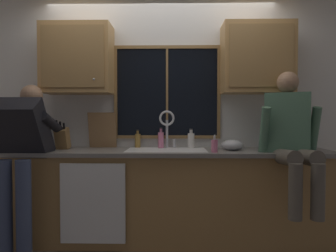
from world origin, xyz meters
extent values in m
cube|color=silver|center=(0.00, 0.06, 1.27)|extent=(5.78, 0.12, 2.55)
cube|color=black|center=(0.07, -0.01, 1.52)|extent=(1.10, 0.02, 0.95)
cube|color=olive|center=(0.07, -0.02, 2.02)|extent=(1.17, 0.02, 0.04)
cube|color=olive|center=(0.07, -0.02, 1.03)|extent=(1.17, 0.02, 0.04)
cube|color=olive|center=(-0.49, -0.02, 1.52)|extent=(0.03, 0.02, 0.95)
cube|color=olive|center=(0.64, -0.02, 1.52)|extent=(0.03, 0.02, 0.95)
cube|color=olive|center=(0.07, -0.02, 1.52)|extent=(0.02, 0.02, 0.95)
cube|color=#A07744|center=(0.00, -0.29, 0.44)|extent=(3.38, 0.58, 0.88)
cube|color=slate|center=(0.00, -0.31, 0.90)|extent=(3.44, 0.62, 0.04)
cube|color=white|center=(-0.60, -0.61, 0.46)|extent=(0.60, 0.02, 0.74)
cube|color=#B2844C|center=(-0.87, -0.17, 1.86)|extent=(0.72, 0.33, 0.72)
cube|color=#9D7443|center=(-0.87, -0.34, 1.86)|extent=(0.64, 0.01, 0.62)
sphere|color=#B2B2B7|center=(-0.65, -0.34, 1.63)|extent=(0.02, 0.02, 0.02)
cube|color=#B2844C|center=(1.01, -0.17, 1.86)|extent=(0.72, 0.33, 0.72)
cube|color=#9D7443|center=(1.01, -0.34, 1.86)|extent=(0.64, 0.01, 0.62)
sphere|color=#B2B2B7|center=(1.23, -0.34, 1.63)|extent=(0.02, 0.02, 0.02)
cube|color=silver|center=(0.07, -0.30, 0.91)|extent=(0.80, 0.46, 0.02)
cube|color=beige|center=(-0.13, -0.30, 0.81)|extent=(0.36, 0.42, 0.20)
cube|color=beige|center=(0.27, -0.30, 0.81)|extent=(0.36, 0.42, 0.20)
cube|color=silver|center=(0.07, -0.30, 0.81)|extent=(0.04, 0.42, 0.20)
cylinder|color=silver|center=(0.07, -0.08, 1.07)|extent=(0.03, 0.03, 0.30)
torus|color=silver|center=(0.07, -0.14, 1.24)|extent=(0.16, 0.02, 0.16)
cylinder|color=silver|center=(0.15, -0.08, 0.97)|extent=(0.03, 0.03, 0.09)
cylinder|color=#384260|center=(-1.33, -0.76, 0.44)|extent=(0.13, 0.13, 0.88)
cylinder|color=#384260|center=(-1.16, -0.76, 0.44)|extent=(0.13, 0.13, 0.88)
cube|color=black|center=(-1.25, -0.61, 1.13)|extent=(0.44, 0.49, 0.61)
sphere|color=#A57A5B|center=(-1.25, -0.40, 1.46)|extent=(0.21, 0.21, 0.21)
cylinder|color=black|center=(-1.47, -0.43, 1.18)|extent=(0.09, 0.52, 0.26)
cylinder|color=black|center=(-1.03, -0.43, 1.18)|extent=(0.09, 0.52, 0.26)
cylinder|color=#595147|center=(1.13, -0.69, 0.90)|extent=(0.14, 0.43, 0.16)
cylinder|color=#595147|center=(1.31, -0.69, 0.90)|extent=(0.14, 0.43, 0.16)
cylinder|color=#595147|center=(1.13, -0.91, 0.65)|extent=(0.11, 0.11, 0.46)
cylinder|color=#595147|center=(1.31, -0.91, 0.65)|extent=(0.11, 0.11, 0.46)
cube|color=#4C7259|center=(1.22, -0.47, 1.20)|extent=(0.45, 0.34, 0.56)
sphere|color=#A57A5B|center=(1.22, -0.47, 1.58)|extent=(0.20, 0.20, 0.20)
cylinder|color=#4C7259|center=(0.99, -0.52, 1.12)|extent=(0.08, 0.20, 0.47)
cylinder|color=#4C7259|center=(1.45, -0.52, 1.12)|extent=(0.08, 0.20, 0.47)
cube|color=olive|center=(-1.00, -0.25, 1.02)|extent=(0.12, 0.18, 0.25)
cylinder|color=black|center=(-1.04, -0.31, 1.18)|extent=(0.02, 0.05, 0.09)
cylinder|color=black|center=(-1.00, -0.31, 1.17)|extent=(0.02, 0.04, 0.08)
cylinder|color=black|center=(-0.97, -0.31, 1.16)|extent=(0.02, 0.04, 0.06)
cube|color=#997047|center=(-0.63, -0.09, 1.11)|extent=(0.29, 0.10, 0.38)
ellipsoid|color=#B7B7BC|center=(0.74, -0.29, 0.97)|extent=(0.22, 0.22, 0.11)
cylinder|color=pink|center=(0.53, -0.49, 0.98)|extent=(0.06, 0.06, 0.12)
cylinder|color=silver|center=(0.53, -0.49, 1.06)|extent=(0.02, 0.02, 0.04)
cylinder|color=silver|center=(0.53, -0.51, 1.08)|extent=(0.01, 0.04, 0.01)
cylinder|color=olive|center=(-0.25, -0.08, 0.99)|extent=(0.06, 0.06, 0.15)
cylinder|color=brown|center=(-0.25, -0.08, 1.09)|extent=(0.03, 0.03, 0.04)
cylinder|color=black|center=(-0.25, -0.08, 1.11)|extent=(0.03, 0.03, 0.01)
cylinder|color=pink|center=(0.01, -0.12, 1.00)|extent=(0.06, 0.06, 0.17)
cylinder|color=#AD5B7A|center=(0.01, -0.12, 1.11)|extent=(0.03, 0.03, 0.04)
cylinder|color=black|center=(0.01, -0.12, 1.13)|extent=(0.03, 0.03, 0.01)
cylinder|color=silver|center=(0.33, -0.13, 1.00)|extent=(0.07, 0.07, 0.16)
cylinder|color=#B3AFA7|center=(0.33, -0.13, 1.10)|extent=(0.03, 0.03, 0.04)
cylinder|color=black|center=(0.33, -0.13, 1.12)|extent=(0.04, 0.04, 0.01)
camera|label=1|loc=(0.15, -3.38, 1.26)|focal=32.63mm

